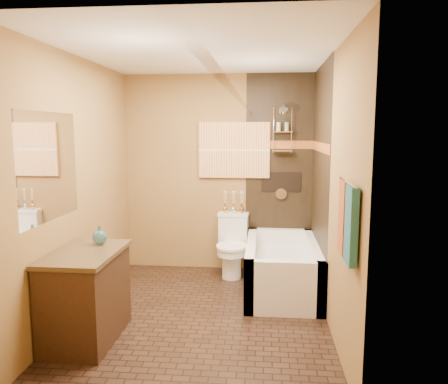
# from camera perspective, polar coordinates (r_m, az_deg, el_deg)

# --- Properties ---
(floor) EXTENTS (3.00, 3.00, 0.00)m
(floor) POSITION_cam_1_polar(r_m,az_deg,el_deg) (4.47, -2.79, -15.69)
(floor) COLOR black
(floor) RESTS_ON ground
(wall_left) EXTENTS (0.02, 3.00, 2.50)m
(wall_left) POSITION_cam_1_polar(r_m,az_deg,el_deg) (4.46, -18.36, 0.59)
(wall_left) COLOR olive
(wall_left) RESTS_ON floor
(wall_right) EXTENTS (0.02, 3.00, 2.50)m
(wall_right) POSITION_cam_1_polar(r_m,az_deg,el_deg) (4.13, 13.81, 0.20)
(wall_right) COLOR olive
(wall_right) RESTS_ON floor
(wall_back) EXTENTS (2.40, 0.02, 2.50)m
(wall_back) POSITION_cam_1_polar(r_m,az_deg,el_deg) (5.60, -0.71, 2.44)
(wall_back) COLOR olive
(wall_back) RESTS_ON floor
(wall_front) EXTENTS (2.40, 0.02, 2.50)m
(wall_front) POSITION_cam_1_polar(r_m,az_deg,el_deg) (2.67, -7.55, -3.84)
(wall_front) COLOR olive
(wall_front) RESTS_ON floor
(ceiling) EXTENTS (3.00, 3.00, 0.00)m
(ceiling) POSITION_cam_1_polar(r_m,az_deg,el_deg) (4.15, -3.04, 17.80)
(ceiling) COLOR silver
(ceiling) RESTS_ON wall_back
(alcove_tile_back) EXTENTS (0.85, 0.01, 2.50)m
(alcove_tile_back) POSITION_cam_1_polar(r_m,az_deg,el_deg) (5.56, 7.25, 2.34)
(alcove_tile_back) COLOR black
(alcove_tile_back) RESTS_ON wall_back
(alcove_tile_right) EXTENTS (0.01, 1.50, 2.50)m
(alcove_tile_right) POSITION_cam_1_polar(r_m,az_deg,el_deg) (4.86, 12.39, 1.40)
(alcove_tile_right) COLOR black
(alcove_tile_right) RESTS_ON wall_right
(mosaic_band_back) EXTENTS (0.85, 0.01, 0.10)m
(mosaic_band_back) POSITION_cam_1_polar(r_m,az_deg,el_deg) (5.53, 7.32, 6.15)
(mosaic_band_back) COLOR #9A441C
(mosaic_band_back) RESTS_ON alcove_tile_back
(mosaic_band_right) EXTENTS (0.01, 1.50, 0.10)m
(mosaic_band_right) POSITION_cam_1_polar(r_m,az_deg,el_deg) (4.83, 12.41, 5.76)
(mosaic_band_right) COLOR #9A441C
(mosaic_band_right) RESTS_ON alcove_tile_right
(alcove_niche) EXTENTS (0.50, 0.01, 0.25)m
(alcove_niche) POSITION_cam_1_polar(r_m,az_deg,el_deg) (5.57, 7.49, 1.31)
(alcove_niche) COLOR black
(alcove_niche) RESTS_ON alcove_tile_back
(shower_fixtures) EXTENTS (0.24, 0.33, 1.16)m
(shower_fixtures) POSITION_cam_1_polar(r_m,az_deg,el_deg) (5.43, 7.63, 6.59)
(shower_fixtures) COLOR silver
(shower_fixtures) RESTS_ON floor
(curtain_rod) EXTENTS (0.03, 1.55, 0.03)m
(curtain_rod) POSITION_cam_1_polar(r_m,az_deg,el_deg) (4.80, 3.14, 10.70)
(curtain_rod) COLOR silver
(curtain_rod) RESTS_ON wall_back
(towel_bar) EXTENTS (0.02, 0.55, 0.02)m
(towel_bar) POSITION_cam_1_polar(r_m,az_deg,el_deg) (3.07, 15.85, 1.25)
(towel_bar) COLOR silver
(towel_bar) RESTS_ON wall_right
(towel_teal) EXTENTS (0.05, 0.22, 0.52)m
(towel_teal) POSITION_cam_1_polar(r_m,az_deg,el_deg) (2.99, 16.29, -4.20)
(towel_teal) COLOR #1E4F65
(towel_teal) RESTS_ON towel_bar
(towel_rust) EXTENTS (0.05, 0.22, 0.52)m
(towel_rust) POSITION_cam_1_polar(r_m,az_deg,el_deg) (3.24, 15.43, -3.23)
(towel_rust) COLOR #9B371C
(towel_rust) RESTS_ON towel_bar
(sunset_painting) EXTENTS (0.90, 0.04, 0.70)m
(sunset_painting) POSITION_cam_1_polar(r_m,az_deg,el_deg) (5.54, 1.33, 5.49)
(sunset_painting) COLOR orange
(sunset_painting) RESTS_ON wall_back
(vanity_mirror) EXTENTS (0.01, 1.00, 0.90)m
(vanity_mirror) POSITION_cam_1_polar(r_m,az_deg,el_deg) (3.90, -21.84, 3.10)
(vanity_mirror) COLOR white
(vanity_mirror) RESTS_ON wall_left
(bathtub) EXTENTS (0.80, 1.50, 0.55)m
(bathtub) POSITION_cam_1_polar(r_m,az_deg,el_deg) (5.05, 7.60, -10.21)
(bathtub) COLOR white
(bathtub) RESTS_ON floor
(toilet) EXTENTS (0.40, 0.58, 0.76)m
(toilet) POSITION_cam_1_polar(r_m,az_deg,el_deg) (5.46, 1.10, -6.94)
(toilet) COLOR white
(toilet) RESTS_ON floor
(vanity) EXTENTS (0.54, 0.89, 0.78)m
(vanity) POSITION_cam_1_polar(r_m,az_deg,el_deg) (4.02, -17.58, -12.75)
(vanity) COLOR black
(vanity) RESTS_ON floor
(teal_bottle) EXTENTS (0.14, 0.14, 0.21)m
(teal_bottle) POSITION_cam_1_polar(r_m,az_deg,el_deg) (4.07, -15.94, -5.44)
(teal_bottle) COLOR #235F69
(teal_bottle) RESTS_ON vanity
(bud_vases) EXTENTS (0.27, 0.06, 0.27)m
(bud_vases) POSITION_cam_1_polar(r_m,az_deg,el_deg) (5.52, 1.24, -1.26)
(bud_vases) COLOR #C58C3D
(bud_vases) RESTS_ON toilet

